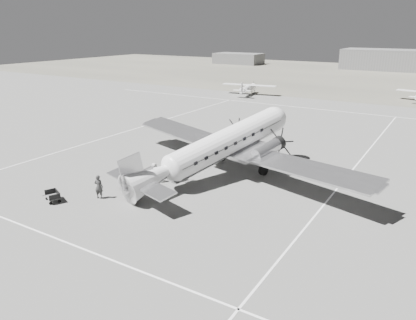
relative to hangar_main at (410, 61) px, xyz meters
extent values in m
plane|color=slate|center=(-5.00, -120.00, -3.30)|extent=(260.00, 260.00, 0.00)
cube|color=white|center=(-5.00, -134.00, -3.29)|extent=(60.00, 0.15, 0.01)
cube|color=white|center=(7.00, -120.00, -3.29)|extent=(0.15, 80.00, 0.01)
cube|color=white|center=(-23.00, -110.00, -3.29)|extent=(0.15, 60.00, 0.01)
cube|color=white|center=(-5.00, -80.00, -3.29)|extent=(90.00, 0.15, 0.01)
cube|color=#696658|center=(-5.00, -25.00, -3.30)|extent=(260.00, 90.00, 0.01)
cube|color=slate|center=(0.00, 0.00, -0.30)|extent=(42.00, 14.00, 6.00)
cube|color=#5B5B5B|center=(0.00, 0.00, 3.00)|extent=(42.00, 14.00, 0.60)
cube|color=#5B5B5B|center=(-60.00, -5.00, -1.30)|extent=(18.00, 10.00, 4.00)
imported|color=#2D2D2D|center=(-9.26, -127.60, -2.28)|extent=(0.85, 0.68, 2.04)
imported|color=#B1B1AE|center=(-8.08, -123.74, -2.35)|extent=(0.78, 0.97, 1.90)
imported|color=#AAAAA8|center=(-7.65, -122.35, -2.37)|extent=(0.75, 1.00, 1.86)
camera|label=1|loc=(14.58, -149.29, 10.18)|focal=35.00mm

